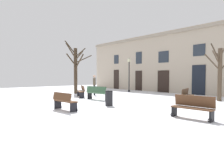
{
  "coord_description": "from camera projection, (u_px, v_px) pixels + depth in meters",
  "views": [
    {
      "loc": [
        11.74,
        -8.42,
        1.71
      ],
      "look_at": [
        0.0,
        1.78,
        1.05
      ],
      "focal_mm": 31.86,
      "sensor_mm": 36.0,
      "label": 1
    }
  ],
  "objects": [
    {
      "name": "ground_plane",
      "position": [
        94.0,
        99.0,
        14.45
      ],
      "size": [
        37.16,
        37.16,
        0.0
      ],
      "primitive_type": "plane",
      "color": "white"
    },
    {
      "name": "building_facade",
      "position": [
        166.0,
        62.0,
        20.26
      ],
      "size": [
        23.23,
        0.6,
        6.18
      ],
      "color": "tan",
      "rests_on": "ground"
    },
    {
      "name": "tree_right_of_center",
      "position": [
        76.0,
        68.0,
        18.93
      ],
      "size": [
        2.46,
        2.41,
        5.12
      ],
      "color": "#382B1E",
      "rests_on": "ground"
    },
    {
      "name": "tree_foreground",
      "position": [
        219.0,
        71.0,
        13.3
      ],
      "size": [
        1.4,
        2.06,
        4.04
      ],
      "color": "#4C3D2D",
      "rests_on": "ground"
    },
    {
      "name": "streetlamp",
      "position": [
        129.0,
        71.0,
        20.85
      ],
      "size": [
        0.3,
        0.3,
        3.57
      ],
      "color": "black",
      "rests_on": "ground"
    },
    {
      "name": "litter_bin",
      "position": [
        109.0,
        98.0,
        11.27
      ],
      "size": [
        0.45,
        0.45,
        0.85
      ],
      "color": "black",
      "rests_on": "ground"
    },
    {
      "name": "bench_far_corner",
      "position": [
        97.0,
        93.0,
        14.0
      ],
      "size": [
        1.96,
        0.71,
        0.96
      ],
      "rotation": [
        0.0,
        0.0,
        3.27
      ],
      "color": "#2D4C33",
      "rests_on": "ground"
    },
    {
      "name": "bench_back_to_back_right",
      "position": [
        81.0,
        91.0,
        15.77
      ],
      "size": [
        1.71,
        1.12,
        0.92
      ],
      "rotation": [
        0.0,
        0.0,
        5.85
      ],
      "color": "#51331E",
      "rests_on": "ground"
    },
    {
      "name": "bench_back_to_back_left",
      "position": [
        193.0,
        107.0,
        7.88
      ],
      "size": [
        1.67,
        0.54,
        0.92
      ],
      "rotation": [
        0.0,
        0.0,
        0.05
      ],
      "color": "#51331E",
      "rests_on": "ground"
    },
    {
      "name": "bench_near_center_tree",
      "position": [
        64.0,
        101.0,
        9.76
      ],
      "size": [
        1.57,
        0.6,
        0.89
      ],
      "rotation": [
        0.0,
        0.0,
        3.23
      ],
      "color": "#51331E",
      "rests_on": "ground"
    },
    {
      "name": "bench_by_litter_bin",
      "position": [
        187.0,
        95.0,
        12.58
      ],
      "size": [
        0.91,
        1.79,
        0.89
      ],
      "rotation": [
        0.0,
        0.0,
        1.86
      ],
      "color": "#3D2819",
      "rests_on": "ground"
    },
    {
      "name": "person_crossing_plaza",
      "position": [
        94.0,
        84.0,
        17.65
      ],
      "size": [
        0.43,
        0.41,
        1.76
      ],
      "rotation": [
        0.0,
        0.0,
        2.44
      ],
      "color": "black",
      "rests_on": "ground"
    }
  ]
}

